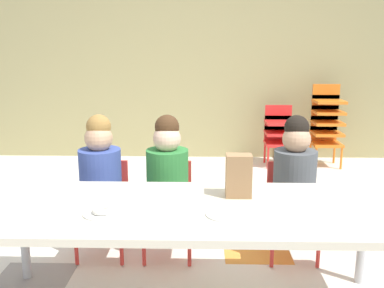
{
  "coord_description": "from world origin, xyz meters",
  "views": [
    {
      "loc": [
        0.09,
        -2.64,
        1.32
      ],
      "look_at": [
        0.03,
        -0.47,
        0.83
      ],
      "focal_mm": 39.74,
      "sensor_mm": 36.0,
      "label": 1
    }
  ],
  "objects_px": {
    "seated_child_middle_seat": "(168,174)",
    "paper_plate_center_table": "(225,214)",
    "seated_child_near_camera": "(101,173)",
    "paper_bag_brown": "(239,176)",
    "kid_chair_red_stack": "(279,131)",
    "craft_table": "(190,215)",
    "seated_child_far_right": "(294,175)",
    "donut_powdered_on_plate": "(103,210)",
    "kid_chair_orange_stack": "(327,121)",
    "paper_plate_near_edge": "(103,213)"
  },
  "relations": [
    {
      "from": "seated_child_middle_seat",
      "to": "paper_plate_center_table",
      "type": "height_order",
      "value": "seated_child_middle_seat"
    },
    {
      "from": "seated_child_near_camera",
      "to": "paper_bag_brown",
      "type": "distance_m",
      "value": 0.95
    },
    {
      "from": "seated_child_near_camera",
      "to": "kid_chair_red_stack",
      "type": "height_order",
      "value": "seated_child_near_camera"
    },
    {
      "from": "paper_bag_brown",
      "to": "craft_table",
      "type": "bearing_deg",
      "value": -149.05
    },
    {
      "from": "paper_plate_center_table",
      "to": "kid_chair_red_stack",
      "type": "bearing_deg",
      "value": 75.44
    },
    {
      "from": "paper_plate_center_table",
      "to": "craft_table",
      "type": "bearing_deg",
      "value": 147.27
    },
    {
      "from": "seated_child_far_right",
      "to": "donut_powdered_on_plate",
      "type": "xyz_separation_m",
      "value": [
        -1.02,
        -0.71,
        0.04
      ]
    },
    {
      "from": "kid_chair_red_stack",
      "to": "kid_chair_orange_stack",
      "type": "bearing_deg",
      "value": 0.08
    },
    {
      "from": "seated_child_far_right",
      "to": "donut_powdered_on_plate",
      "type": "bearing_deg",
      "value": -145.06
    },
    {
      "from": "seated_child_near_camera",
      "to": "paper_bag_brown",
      "type": "xyz_separation_m",
      "value": [
        0.82,
        -0.46,
        0.13
      ]
    },
    {
      "from": "seated_child_middle_seat",
      "to": "donut_powdered_on_plate",
      "type": "xyz_separation_m",
      "value": [
        -0.24,
        -0.71,
        0.04
      ]
    },
    {
      "from": "seated_child_middle_seat",
      "to": "kid_chair_red_stack",
      "type": "bearing_deg",
      "value": 64.08
    },
    {
      "from": "seated_child_near_camera",
      "to": "donut_powdered_on_plate",
      "type": "height_order",
      "value": "seated_child_near_camera"
    },
    {
      "from": "seated_child_near_camera",
      "to": "paper_plate_center_table",
      "type": "height_order",
      "value": "seated_child_near_camera"
    },
    {
      "from": "kid_chair_orange_stack",
      "to": "donut_powdered_on_plate",
      "type": "distance_m",
      "value": 3.49
    },
    {
      "from": "seated_child_near_camera",
      "to": "paper_plate_center_table",
      "type": "xyz_separation_m",
      "value": [
        0.74,
        -0.71,
        0.02
      ]
    },
    {
      "from": "craft_table",
      "to": "seated_child_near_camera",
      "type": "relative_size",
      "value": 2.28
    },
    {
      "from": "seated_child_far_right",
      "to": "kid_chair_orange_stack",
      "type": "xyz_separation_m",
      "value": [
        0.83,
        2.24,
        -0.04
      ]
    },
    {
      "from": "kid_chair_orange_stack",
      "to": "donut_powdered_on_plate",
      "type": "relative_size",
      "value": 9.16
    },
    {
      "from": "seated_child_middle_seat",
      "to": "donut_powdered_on_plate",
      "type": "relative_size",
      "value": 9.14
    },
    {
      "from": "seated_child_near_camera",
      "to": "seated_child_middle_seat",
      "type": "height_order",
      "value": "same"
    },
    {
      "from": "paper_plate_near_edge",
      "to": "donut_powdered_on_plate",
      "type": "relative_size",
      "value": 1.79
    },
    {
      "from": "craft_table",
      "to": "paper_plate_near_edge",
      "type": "relative_size",
      "value": 11.6
    },
    {
      "from": "seated_child_far_right",
      "to": "paper_bag_brown",
      "type": "height_order",
      "value": "seated_child_far_right"
    },
    {
      "from": "paper_bag_brown",
      "to": "donut_powdered_on_plate",
      "type": "relative_size",
      "value": 2.19
    },
    {
      "from": "craft_table",
      "to": "seated_child_near_camera",
      "type": "height_order",
      "value": "seated_child_near_camera"
    },
    {
      "from": "kid_chair_orange_stack",
      "to": "paper_bag_brown",
      "type": "bearing_deg",
      "value": -114.29
    },
    {
      "from": "craft_table",
      "to": "paper_plate_near_edge",
      "type": "bearing_deg",
      "value": -164.39
    },
    {
      "from": "craft_table",
      "to": "seated_child_middle_seat",
      "type": "height_order",
      "value": "seated_child_middle_seat"
    },
    {
      "from": "craft_table",
      "to": "seated_child_middle_seat",
      "type": "distance_m",
      "value": 0.62
    },
    {
      "from": "paper_bag_brown",
      "to": "paper_plate_center_table",
      "type": "xyz_separation_m",
      "value": [
        -0.08,
        -0.25,
        -0.11
      ]
    },
    {
      "from": "kid_chair_red_stack",
      "to": "paper_plate_near_edge",
      "type": "distance_m",
      "value": 3.24
    },
    {
      "from": "seated_child_middle_seat",
      "to": "paper_plate_center_table",
      "type": "relative_size",
      "value": 5.1
    },
    {
      "from": "kid_chair_orange_stack",
      "to": "paper_plate_center_table",
      "type": "xyz_separation_m",
      "value": [
        -1.29,
        -2.95,
        0.06
      ]
    },
    {
      "from": "donut_powdered_on_plate",
      "to": "seated_child_far_right",
      "type": "bearing_deg",
      "value": 34.94
    },
    {
      "from": "seated_child_middle_seat",
      "to": "kid_chair_orange_stack",
      "type": "distance_m",
      "value": 2.76
    },
    {
      "from": "seated_child_near_camera",
      "to": "donut_powdered_on_plate",
      "type": "relative_size",
      "value": 9.14
    },
    {
      "from": "paper_bag_brown",
      "to": "donut_powdered_on_plate",
      "type": "bearing_deg",
      "value": -158.12
    },
    {
      "from": "paper_plate_near_edge",
      "to": "kid_chair_orange_stack",
      "type": "bearing_deg",
      "value": 57.86
    },
    {
      "from": "paper_plate_near_edge",
      "to": "donut_powdered_on_plate",
      "type": "bearing_deg",
      "value": 0.0
    },
    {
      "from": "seated_child_near_camera",
      "to": "kid_chair_red_stack",
      "type": "bearing_deg",
      "value": 56.07
    },
    {
      "from": "seated_child_middle_seat",
      "to": "kid_chair_red_stack",
      "type": "height_order",
      "value": "seated_child_middle_seat"
    },
    {
      "from": "craft_table",
      "to": "seated_child_middle_seat",
      "type": "xyz_separation_m",
      "value": [
        -0.16,
        0.6,
        0.02
      ]
    },
    {
      "from": "craft_table",
      "to": "seated_child_far_right",
      "type": "xyz_separation_m",
      "value": [
        0.63,
        0.6,
        0.02
      ]
    },
    {
      "from": "kid_chair_red_stack",
      "to": "seated_child_near_camera",
      "type": "bearing_deg",
      "value": -123.93
    },
    {
      "from": "seated_child_near_camera",
      "to": "kid_chair_red_stack",
      "type": "relative_size",
      "value": 1.35
    },
    {
      "from": "paper_plate_near_edge",
      "to": "seated_child_near_camera",
      "type": "bearing_deg",
      "value": 104.16
    },
    {
      "from": "craft_table",
      "to": "seated_child_middle_seat",
      "type": "bearing_deg",
      "value": 104.56
    },
    {
      "from": "seated_child_far_right",
      "to": "kid_chair_red_stack",
      "type": "bearing_deg",
      "value": 82.26
    },
    {
      "from": "paper_plate_center_table",
      "to": "paper_bag_brown",
      "type": "bearing_deg",
      "value": 72.8
    }
  ]
}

